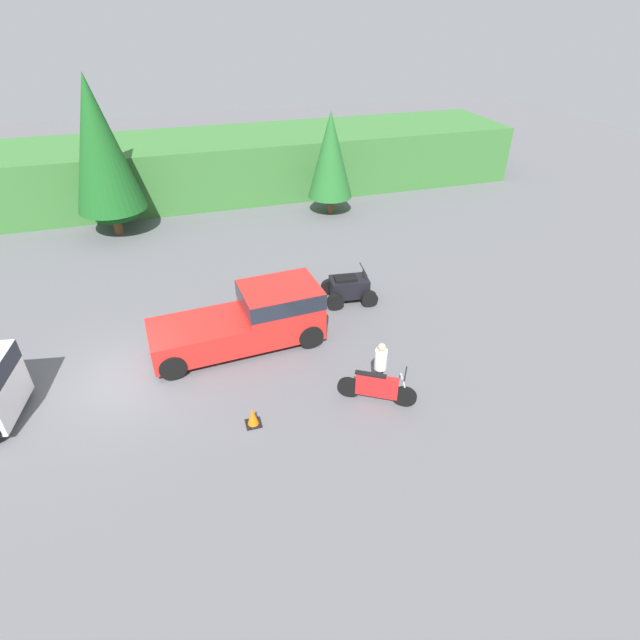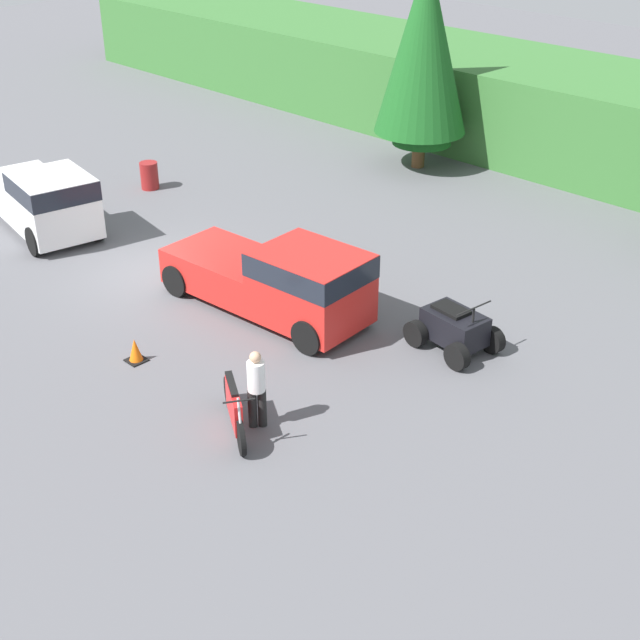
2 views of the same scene
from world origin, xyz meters
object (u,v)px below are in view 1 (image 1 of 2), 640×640
Objects in this scene: pickup_truck_red at (254,317)px; traffic_cone at (253,417)px; dirt_bike at (377,388)px; quad_atv at (349,288)px; rider_person at (380,366)px.

traffic_cone is (-0.77, -3.70, -0.75)m from pickup_truck_red.
traffic_cone is at bearing -150.47° from dirt_bike.
quad_atv reaches higher than dirt_bike.
rider_person reaches higher than traffic_cone.
rider_person is (2.96, -3.43, -0.09)m from pickup_truck_red.
pickup_truck_red is at bearing 167.50° from rider_person.
quad_atv is 7.10m from traffic_cone.
dirt_bike is 3.58× the size of traffic_cone.
rider_person reaches higher than quad_atv.
quad_atv is at bearing 18.83° from pickup_truck_red.
dirt_bike is at bearing -1.95° from traffic_cone.
pickup_truck_red is 4.72m from dirt_bike.
traffic_cone is at bearing -124.36° from quad_atv.
rider_person is (0.23, 0.39, 0.44)m from dirt_bike.
quad_atv is 5.19m from rider_person.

